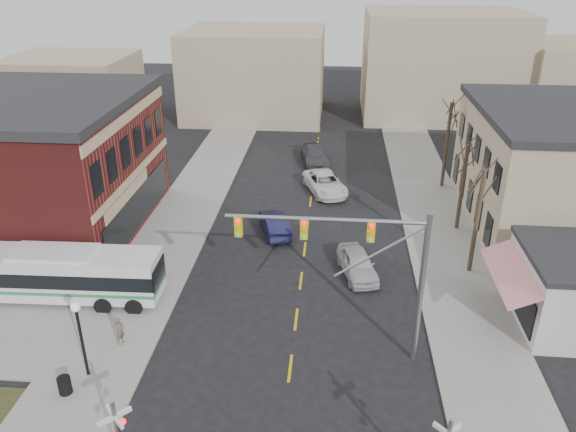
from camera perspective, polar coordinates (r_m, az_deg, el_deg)
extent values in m
plane|color=black|center=(26.75, -0.15, -18.01)|extent=(160.00, 160.00, 0.00)
cube|color=gray|center=(44.83, -10.04, 0.92)|extent=(5.00, 60.00, 0.12)
cube|color=gray|center=(44.09, 14.60, 0.02)|extent=(5.00, 60.00, 0.12)
cube|color=tan|center=(40.42, -15.24, 4.14)|extent=(0.10, 15.00, 0.50)
cube|color=tan|center=(39.18, -15.93, 9.73)|extent=(0.10, 15.00, 0.70)
cube|color=black|center=(41.36, -14.85, 0.92)|extent=(0.08, 13.00, 2.60)
cube|color=red|center=(31.94, 21.57, -5.34)|extent=(1.68, 6.00, 0.87)
cylinder|color=#382B21|center=(35.79, 18.62, -0.57)|extent=(0.28, 0.28, 6.75)
cylinder|color=#382B21|center=(41.29, 17.27, 2.79)|extent=(0.28, 0.28, 6.30)
cylinder|color=#382B21|center=(48.54, 15.81, 6.91)|extent=(0.28, 0.28, 7.20)
cube|color=silver|center=(34.66, -22.37, -5.39)|extent=(11.77, 2.83, 2.57)
cube|color=black|center=(34.58, -22.41, -5.16)|extent=(11.81, 2.87, 0.88)
cube|color=#2A8049|center=(34.96, -22.20, -6.26)|extent=(11.81, 2.87, 0.20)
cylinder|color=black|center=(35.28, -22.03, -7.14)|extent=(1.04, 2.56, 0.98)
cylinder|color=gray|center=(27.14, 13.34, -7.38)|extent=(0.28, 0.28, 8.00)
cylinder|color=gray|center=(25.09, 3.84, -0.36)|extent=(9.09, 0.20, 0.20)
cube|color=gold|center=(25.37, 8.43, -1.55)|extent=(0.35, 0.30, 1.00)
cube|color=gold|center=(25.34, 1.65, -1.30)|extent=(0.35, 0.30, 1.00)
cube|color=gold|center=(25.66, -5.05, -1.03)|extent=(0.35, 0.30, 1.00)
cube|color=silver|center=(22.19, -17.22, -18.90)|extent=(1.00, 1.00, 0.18)
cube|color=silver|center=(22.19, -17.22, -18.90)|extent=(1.00, 1.00, 0.18)
sphere|color=#FF0C0C|center=(23.10, -16.44, -19.41)|extent=(0.26, 0.26, 0.26)
cylinder|color=black|center=(28.22, -20.16, -12.03)|extent=(0.14, 0.14, 3.68)
sphere|color=silver|center=(27.10, -20.79, -8.66)|extent=(0.44, 0.44, 0.44)
cylinder|color=black|center=(28.42, -21.74, -15.68)|extent=(0.60, 0.60, 0.85)
imported|color=#B4B5B9|center=(35.16, 7.07, -4.82)|extent=(2.89, 4.88, 1.56)
imported|color=#191A3F|center=(39.92, -1.34, -0.78)|extent=(2.85, 4.79, 1.49)
imported|color=silver|center=(46.82, 3.78, 3.33)|extent=(4.34, 6.17, 1.56)
imported|color=#3E3E43|center=(53.16, 2.76, 6.14)|extent=(3.20, 5.87, 1.61)
imported|color=#60504C|center=(30.29, -16.72, -11.12)|extent=(0.53, 0.65, 1.54)
imported|color=#323C58|center=(33.70, -15.53, -6.62)|extent=(1.11, 1.10, 1.81)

